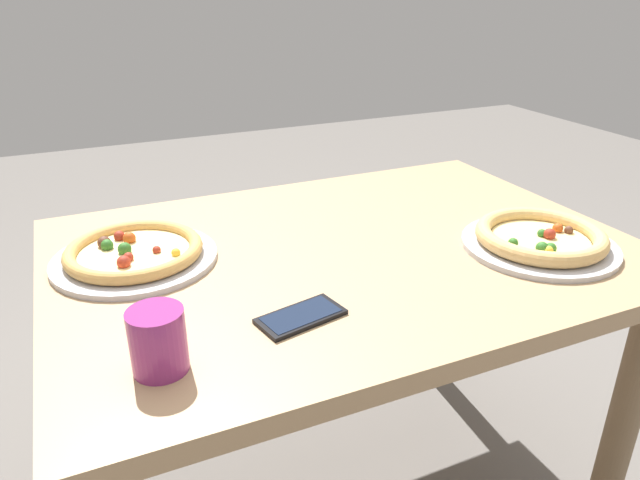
{
  "coord_description": "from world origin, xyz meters",
  "views": [
    {
      "loc": [
        -0.52,
        -1.03,
        1.29
      ],
      "look_at": [
        -0.06,
        -0.01,
        0.78
      ],
      "focal_mm": 32.65,
      "sensor_mm": 36.0,
      "label": 1
    }
  ],
  "objects_px": {
    "pizza_far": "(134,253)",
    "drink_cup_colored": "(158,341)",
    "pizza_near": "(540,239)",
    "cell_phone": "(301,316)"
  },
  "relations": [
    {
      "from": "drink_cup_colored",
      "to": "cell_phone",
      "type": "height_order",
      "value": "drink_cup_colored"
    },
    {
      "from": "pizza_near",
      "to": "pizza_far",
      "type": "distance_m",
      "value": 0.86
    },
    {
      "from": "pizza_near",
      "to": "cell_phone",
      "type": "relative_size",
      "value": 2.03
    },
    {
      "from": "pizza_far",
      "to": "drink_cup_colored",
      "type": "height_order",
      "value": "drink_cup_colored"
    },
    {
      "from": "pizza_near",
      "to": "drink_cup_colored",
      "type": "distance_m",
      "value": 0.83
    },
    {
      "from": "pizza_near",
      "to": "cell_phone",
      "type": "xyz_separation_m",
      "value": [
        -0.58,
        -0.05,
        -0.02
      ]
    },
    {
      "from": "drink_cup_colored",
      "to": "pizza_near",
      "type": "bearing_deg",
      "value": 6.8
    },
    {
      "from": "cell_phone",
      "to": "pizza_far",
      "type": "bearing_deg",
      "value": 123.53
    },
    {
      "from": "cell_phone",
      "to": "drink_cup_colored",
      "type": "bearing_deg",
      "value": -169.7
    },
    {
      "from": "pizza_far",
      "to": "drink_cup_colored",
      "type": "bearing_deg",
      "value": -92.3
    }
  ]
}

